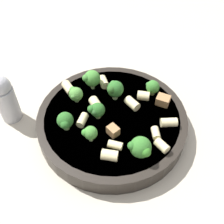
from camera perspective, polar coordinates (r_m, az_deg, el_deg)
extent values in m
plane|color=#BCB29E|center=(0.54, 0.00, -3.16)|extent=(2.00, 2.00, 0.00)
cylinder|color=#28231E|center=(0.52, 0.00, -1.98)|extent=(0.27, 0.27, 0.03)
cylinder|color=beige|center=(0.51, 0.00, -0.96)|extent=(0.25, 0.25, 0.01)
torus|color=#28231E|center=(0.51, 0.00, -0.89)|extent=(0.27, 0.27, 0.00)
cylinder|color=#9EC175|center=(0.54, -7.19, 2.63)|extent=(0.01, 0.01, 0.01)
sphere|color=#569942|center=(0.53, -7.33, 3.62)|extent=(0.03, 0.03, 0.03)
sphere|color=#4E9F3F|center=(0.53, -8.03, 4.52)|extent=(0.01, 0.01, 0.01)
sphere|color=#508F3F|center=(0.52, -7.78, 3.13)|extent=(0.01, 0.01, 0.01)
cylinder|color=#93B766|center=(0.46, 5.68, -8.21)|extent=(0.01, 0.01, 0.01)
sphere|color=#387A2D|center=(0.45, 5.83, -7.11)|extent=(0.03, 0.03, 0.03)
sphere|color=#2F6E29|center=(0.44, 4.07, -6.85)|extent=(0.01, 0.01, 0.01)
sphere|color=#377F27|center=(0.44, 6.85, -8.06)|extent=(0.02, 0.02, 0.02)
sphere|color=#347429|center=(0.45, 5.34, -5.78)|extent=(0.01, 0.01, 0.01)
cylinder|color=#84AD60|center=(0.49, -9.27, -2.82)|extent=(0.01, 0.01, 0.01)
sphere|color=#2D6B28|center=(0.48, -9.50, -1.65)|extent=(0.03, 0.03, 0.03)
sphere|color=#2F672A|center=(0.49, -9.68, -0.68)|extent=(0.01, 0.01, 0.01)
sphere|color=#29642A|center=(0.48, -8.81, -1.99)|extent=(0.01, 0.01, 0.01)
sphere|color=#2C6A28|center=(0.47, -9.53, -2.51)|extent=(0.02, 0.02, 0.02)
cylinder|color=#93B766|center=(0.55, 8.14, 4.08)|extent=(0.01, 0.01, 0.01)
sphere|color=#387A2D|center=(0.54, 8.29, 5.05)|extent=(0.03, 0.03, 0.03)
sphere|color=#306830|center=(0.54, 7.41, 5.55)|extent=(0.01, 0.01, 0.01)
sphere|color=#36762D|center=(0.55, 8.23, 5.79)|extent=(0.01, 0.01, 0.01)
sphere|color=#3A7D2B|center=(0.55, 8.28, 5.70)|extent=(0.01, 0.01, 0.01)
cylinder|color=#9EC175|center=(0.54, 0.37, 3.40)|extent=(0.01, 0.01, 0.01)
sphere|color=#2D6B28|center=(0.52, 0.38, 4.73)|extent=(0.03, 0.03, 0.03)
sphere|color=#2B5D23|center=(0.51, -0.17, 4.54)|extent=(0.01, 0.01, 0.01)
sphere|color=#276728|center=(0.52, 1.29, 5.24)|extent=(0.02, 0.02, 0.02)
sphere|color=#2E5D28|center=(0.53, 0.23, 5.84)|extent=(0.01, 0.01, 0.01)
cylinder|color=#84AD60|center=(0.51, -2.88, -0.64)|extent=(0.01, 0.01, 0.01)
sphere|color=#2D6B28|center=(0.49, -2.95, 0.43)|extent=(0.03, 0.03, 0.03)
sphere|color=#2E5C2A|center=(0.49, -3.50, -0.05)|extent=(0.01, 0.01, 0.01)
sphere|color=#2E6B29|center=(0.49, -4.21, 0.60)|extent=(0.01, 0.01, 0.01)
cylinder|color=#9EC175|center=(0.56, -3.95, 5.47)|extent=(0.01, 0.01, 0.02)
sphere|color=#478E38|center=(0.55, -4.04, 6.83)|extent=(0.03, 0.03, 0.03)
sphere|color=#438837|center=(0.54, -5.33, 6.89)|extent=(0.01, 0.01, 0.01)
sphere|color=#419135|center=(0.55, -4.42, 7.73)|extent=(0.01, 0.01, 0.01)
cylinder|color=#9EC175|center=(0.47, -4.29, -5.22)|extent=(0.01, 0.01, 0.01)
sphere|color=#478E38|center=(0.46, -4.38, -4.24)|extent=(0.02, 0.02, 0.02)
sphere|color=#3D8B31|center=(0.46, -5.46, -4.17)|extent=(0.01, 0.01, 0.01)
sphere|color=#467B3A|center=(0.47, -5.24, -3.93)|extent=(0.01, 0.01, 0.01)
cylinder|color=beige|center=(0.50, -6.02, -1.64)|extent=(0.02, 0.03, 0.01)
cylinder|color=beige|center=(0.45, -0.48, -8.78)|extent=(0.03, 0.02, 0.02)
cylinder|color=beige|center=(0.54, 6.38, 3.30)|extent=(0.02, 0.02, 0.02)
cylinder|color=beige|center=(0.56, -1.76, 6.13)|extent=(0.03, 0.03, 0.02)
cylinder|color=beige|center=(0.52, -3.37, 1.71)|extent=(0.03, 0.03, 0.02)
cylinder|color=beige|center=(0.46, 0.67, -6.74)|extent=(0.03, 0.02, 0.01)
cylinder|color=beige|center=(0.52, 4.12, 1.75)|extent=(0.03, 0.03, 0.02)
cylinder|color=beige|center=(0.50, 11.47, -2.08)|extent=(0.03, 0.02, 0.02)
cylinder|color=beige|center=(0.56, -8.83, 4.87)|extent=(0.03, 0.03, 0.02)
cylinder|color=beige|center=(0.47, 10.09, -6.74)|extent=(0.03, 0.03, 0.02)
cylinder|color=beige|center=(0.48, 8.86, -4.24)|extent=(0.02, 0.02, 0.01)
cube|color=#A87A4C|center=(0.53, 10.33, 2.36)|extent=(0.03, 0.03, 0.02)
cube|color=#A87A4C|center=(0.48, 0.22, -3.81)|extent=(0.03, 0.02, 0.02)
cylinder|color=#B2B2B7|center=(0.57, -20.23, 1.89)|extent=(0.04, 0.04, 0.07)
sphere|color=#B7B7BC|center=(0.54, -21.54, 5.32)|extent=(0.04, 0.04, 0.04)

